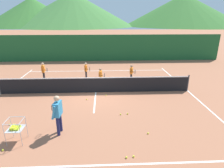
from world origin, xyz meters
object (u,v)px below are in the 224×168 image
Objects in this scene: instructor at (58,111)px; student_3 at (132,72)px; tennis_ball_5 at (128,114)px; tennis_ball_8 at (87,99)px; ball_cart at (15,128)px; tennis_ball_1 at (148,133)px; tennis_ball_7 at (126,157)px; tennis_net at (96,85)px; tennis_ball_0 at (3,150)px; tennis_ball_9 at (121,114)px; student_1 at (86,69)px; tennis_ball_3 at (106,95)px; tennis_ball_10 at (134,156)px; student_2 at (101,75)px; tennis_ball_11 at (10,124)px; student_0 at (43,70)px.

instructor is 7.39m from student_3.
tennis_ball_8 is (-2.10, 1.78, 0.00)m from tennis_ball_5.
student_3 is 8.64m from ball_cart.
tennis_ball_1 and tennis_ball_7 have the same top height.
tennis_net is 170.63× the size of tennis_ball_0.
tennis_ball_1 and tennis_ball_9 have the same top height.
ball_cart is 13.22× the size of tennis_ball_9.
student_1 reaches higher than ball_cart.
tennis_ball_3 is (3.70, 4.77, 0.00)m from tennis_ball_0.
tennis_net is at bearing 137.88° from tennis_ball_3.
tennis_net is 170.63× the size of tennis_ball_8.
tennis_net reaches higher than tennis_ball_3.
tennis_ball_10 is (-1.03, -7.89, -0.69)m from student_3.
tennis_ball_8 is at bearing -153.74° from tennis_ball_3.
instructor is 3.38m from tennis_ball_5.
student_3 is 8.06m from tennis_ball_7.
student_2 is 2.34m from student_3.
instructor is at bearing -16.52° from tennis_ball_11.
ball_cart is 5.47m from tennis_ball_3.
student_3 is 17.70× the size of tennis_ball_10.
student_0 is 19.88× the size of tennis_ball_5.
tennis_ball_9 is 1.00× the size of tennis_ball_11.
tennis_net is 2.91m from student_1.
student_1 is at bearing 103.07° from tennis_ball_7.
student_2 is at bearing 103.38° from tennis_ball_9.
student_1 is at bearing 75.37° from ball_cart.
tennis_ball_3 is at bearing 62.65° from instructor.
tennis_ball_1 is at bearing -3.92° from instructor.
tennis_ball_10 is (-0.16, -2.96, 0.00)m from tennis_ball_5.
tennis_ball_9 is (2.08, -5.73, -0.71)m from student_1.
student_2 is at bearing -55.27° from student_1.
tennis_ball_1 is 1.70m from tennis_ball_7.
student_2 is at bearing -159.57° from student_3.
student_1 is 8.48m from tennis_ball_0.
tennis_ball_8 and tennis_ball_10 have the same top height.
tennis_ball_0 is (0.76, -7.79, -0.78)m from student_0.
tennis_ball_7 is (1.22, -5.90, -0.47)m from tennis_net.
instructor reaches higher than tennis_ball_3.
tennis_ball_0 is (-2.27, -8.14, -0.71)m from student_1.
student_1 is 1.02× the size of student_3.
instructor is 7.22m from student_0.
tennis_net is at bearing 104.04° from tennis_ball_10.
tennis_ball_3 is 5.35m from tennis_ball_10.
instructor is 23.90× the size of tennis_ball_8.
tennis_ball_1 is 5.91m from tennis_ball_11.
tennis_ball_0 is 5.29m from tennis_ball_5.
tennis_ball_5 is at bearing -66.95° from student_1.
tennis_ball_5 is 2.76m from tennis_ball_8.
tennis_ball_10 is at bearing -75.34° from student_1.
tennis_ball_0 and tennis_ball_5 have the same top height.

